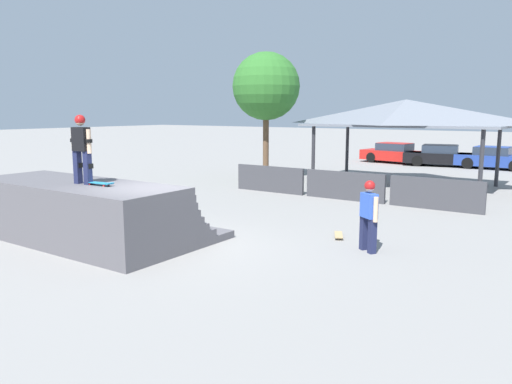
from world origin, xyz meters
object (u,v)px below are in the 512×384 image
(skater_on_deck, at_px, (81,145))
(parked_car_red, at_px, (396,154))
(skateboard_on_deck, at_px, (100,183))
(bystander_walking, at_px, (369,210))
(skateboard_on_ground, at_px, (339,235))
(tree_beside_pavilion, at_px, (266,87))
(parked_car_blue, at_px, (494,158))
(parked_car_black, at_px, (441,156))

(skater_on_deck, xyz_separation_m, parked_car_red, (-0.39, 23.58, -1.86))
(skateboard_on_deck, xyz_separation_m, bystander_walking, (5.41, 3.27, -0.58))
(skater_on_deck, bearing_deg, bystander_walking, 25.54)
(skateboard_on_ground, bearing_deg, tree_beside_pavilion, -163.83)
(skater_on_deck, height_order, parked_car_blue, skater_on_deck)
(parked_car_red, relative_size, parked_car_blue, 1.12)
(skater_on_deck, relative_size, parked_car_blue, 0.41)
(skateboard_on_ground, bearing_deg, bystander_walking, 26.90)
(skateboard_on_ground, distance_m, parked_car_black, 19.41)
(skateboard_on_ground, height_order, parked_car_blue, parked_car_blue)
(skateboard_on_deck, distance_m, tree_beside_pavilion, 13.25)
(bystander_walking, bearing_deg, parked_car_black, -45.08)
(skater_on_deck, xyz_separation_m, skateboard_on_deck, (0.53, 0.07, -0.90))
(skater_on_deck, distance_m, skateboard_on_deck, 1.04)
(parked_car_black, bearing_deg, skater_on_deck, -106.70)
(tree_beside_pavilion, relative_size, parked_car_red, 1.33)
(skateboard_on_deck, relative_size, parked_car_black, 0.18)
(skateboard_on_ground, relative_size, parked_car_blue, 0.20)
(skateboard_on_ground, distance_m, parked_car_red, 20.10)
(parked_car_black, height_order, parked_car_blue, same)
(skateboard_on_deck, xyz_separation_m, parked_car_black, (1.93, 23.36, -0.96))
(skater_on_deck, xyz_separation_m, skateboard_on_ground, (4.82, 4.17, -2.40))
(skater_on_deck, height_order, skateboard_on_deck, skater_on_deck)
(tree_beside_pavilion, bearing_deg, bystander_walking, -45.86)
(skateboard_on_deck, height_order, tree_beside_pavilion, tree_beside_pavilion)
(skateboard_on_deck, relative_size, parked_car_red, 0.18)
(tree_beside_pavilion, height_order, parked_car_black, tree_beside_pavilion)
(skater_on_deck, bearing_deg, skateboard_on_ground, 37.06)
(skateboard_on_deck, distance_m, parked_car_red, 23.55)
(parked_car_black, bearing_deg, skateboard_on_deck, -105.43)
(parked_car_red, bearing_deg, skateboard_on_deck, -79.06)
(bystander_walking, height_order, skateboard_on_ground, bystander_walking)
(parked_car_red, bearing_deg, skater_on_deck, -80.36)
(bystander_walking, xyz_separation_m, tree_beside_pavilion, (-8.92, 9.19, 3.40))
(parked_car_red, height_order, parked_car_blue, same)
(tree_beside_pavilion, bearing_deg, parked_car_red, 76.82)
(tree_beside_pavilion, xyz_separation_m, parked_car_blue, (8.30, 10.98, -3.79))
(skateboard_on_deck, bearing_deg, parked_car_blue, 74.60)
(bystander_walking, distance_m, tree_beside_pavilion, 13.25)
(tree_beside_pavilion, bearing_deg, parked_car_black, 63.45)
(parked_car_red, bearing_deg, parked_car_blue, 8.03)
(skateboard_on_ground, relative_size, parked_car_red, 0.18)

